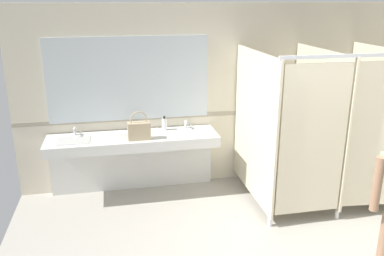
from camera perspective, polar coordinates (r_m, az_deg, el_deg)
name	(u,v)px	position (r m, az deg, el deg)	size (l,w,h in m)	color
wall_back	(245,94)	(6.14, 7.49, 4.78)	(6.63, 0.12, 2.64)	beige
wall_back_tile_band	(246,112)	(6.14, 7.58, 2.21)	(6.63, 0.01, 0.06)	#9E937F
vanity_counter	(133,150)	(5.74, -8.29, -3.03)	(2.32, 0.60, 1.01)	silver
mirror_panel	(129,79)	(5.68, -8.86, 6.83)	(2.22, 0.02, 1.16)	silver
bathroom_stalls	(357,124)	(5.82, 22.23, 0.58)	(2.79, 1.54, 2.10)	beige
handbag	(139,130)	(5.39, -7.46, -0.29)	(0.30, 0.14, 0.39)	tan
soap_dispenser	(164,124)	(5.75, -3.91, 0.56)	(0.07, 0.07, 0.20)	white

